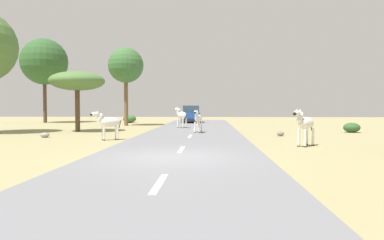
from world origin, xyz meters
The scene contains 15 objects.
ground_plane centered at (0.00, 0.00, 0.00)m, with size 90.00×90.00×0.00m, color #998E60.
road centered at (0.12, 0.00, 0.03)m, with size 6.00×64.00×0.05m, color slate.
lane_markings centered at (0.12, -1.00, 0.05)m, with size 0.16×56.00×0.01m.
zebra_0 centered at (0.48, 10.69, 0.93)m, with size 0.60×1.54×1.47m.
zebra_1 centered at (-3.90, 6.07, 0.89)m, with size 1.44×1.02×1.50m.
zebra_3 centered at (-0.98, 15.77, 1.01)m, with size 1.22×1.49×1.62m.
zebra_4 centered at (5.27, 3.71, 0.97)m, with size 1.31×1.42×1.62m.
car_0 centered at (-0.68, 25.01, 0.85)m, with size 2.09×4.37×1.74m.
tree_0 centered at (-6.16, 19.37, 5.27)m, with size 3.10×3.10×6.88m.
tree_1 centered at (-15.87, 24.39, 6.29)m, with size 4.75×4.75×8.69m.
tree_2 centered at (-7.70, 11.93, 3.39)m, with size 3.67×3.67×4.06m.
bush_0 centered at (10.50, 12.02, 0.32)m, with size 1.07×0.96×0.64m, color #2D5628.
bush_1 centered at (-7.09, 24.77, 0.41)m, with size 1.38×1.24×0.83m, color #386633.
rock_0 centered at (5.29, 8.98, 0.14)m, with size 0.41×0.33×0.28m, color gray.
rock_1 centered at (-7.83, 7.41, 0.14)m, with size 0.49×0.41×0.28m, color gray.
Camera 1 is at (1.20, -11.50, 1.71)m, focal length 33.06 mm.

